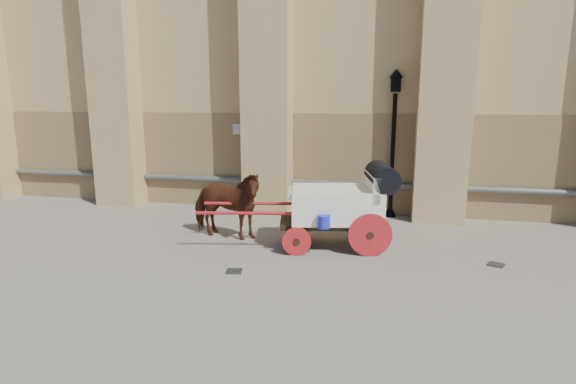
# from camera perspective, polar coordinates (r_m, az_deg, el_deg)

# --- Properties ---
(ground) EXTENTS (90.00, 90.00, 0.00)m
(ground) POSITION_cam_1_polar(r_m,az_deg,el_deg) (10.37, -2.30, -7.47)
(ground) COLOR #70685D
(ground) RESTS_ON ground
(horse) EXTENTS (2.16, 1.24, 1.72)m
(horse) POSITION_cam_1_polar(r_m,az_deg,el_deg) (11.17, -7.92, -1.59)
(horse) COLOR #552412
(horse) RESTS_ON ground
(carriage) EXTENTS (4.64, 2.04, 1.97)m
(carriage) POSITION_cam_1_polar(r_m,az_deg,el_deg) (10.46, 6.97, -1.33)
(carriage) COLOR black
(carriage) RESTS_ON ground
(street_lamp) EXTENTS (0.40, 0.40, 4.24)m
(street_lamp) POSITION_cam_1_polar(r_m,az_deg,el_deg) (13.33, 13.23, 6.48)
(street_lamp) COLOR black
(street_lamp) RESTS_ON ground
(drain_grate_near) EXTENTS (0.37, 0.37, 0.01)m
(drain_grate_near) POSITION_cam_1_polar(r_m,az_deg,el_deg) (9.24, -6.86, -9.94)
(drain_grate_near) COLOR black
(drain_grate_near) RESTS_ON ground
(drain_grate_far) EXTENTS (0.42, 0.42, 0.01)m
(drain_grate_far) POSITION_cam_1_polar(r_m,az_deg,el_deg) (10.47, 24.90, -8.36)
(drain_grate_far) COLOR black
(drain_grate_far) RESTS_ON ground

